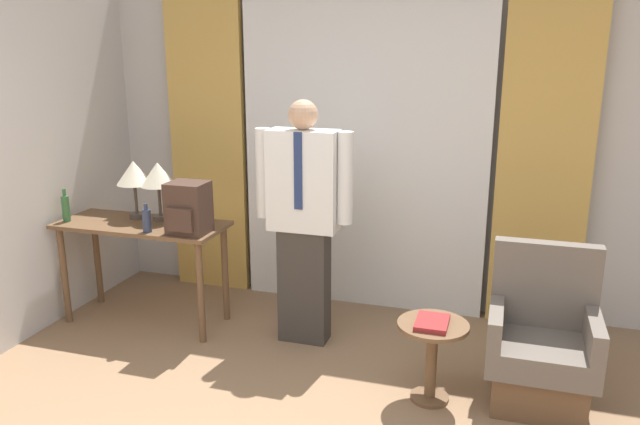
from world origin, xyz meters
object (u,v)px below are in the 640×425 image
at_px(person, 304,215).
at_px(table_lamp_right, 158,176).
at_px(desk, 142,239).
at_px(side_table, 432,348).
at_px(armchair, 541,349).
at_px(book, 432,323).
at_px(backpack, 188,208).
at_px(bottle_by_lamp, 147,220).
at_px(table_lamp_left, 134,175).
at_px(bottle_near_edge, 66,208).

bearing_deg(person, table_lamp_right, 177.59).
xyz_separation_m(desk, side_table, (2.24, -0.48, -0.32)).
height_order(table_lamp_right, armchair, table_lamp_right).
bearing_deg(person, desk, -177.25).
height_order(side_table, book, book).
relative_size(side_table, book, 2.03).
xyz_separation_m(backpack, armchair, (2.39, -0.19, -0.62)).
xyz_separation_m(person, armchair, (1.60, -0.37, -0.59)).
bearing_deg(person, side_table, -29.00).
height_order(backpack, person, person).
height_order(bottle_by_lamp, side_table, bottle_by_lamp).
relative_size(table_lamp_left, side_table, 0.89).
xyz_separation_m(desk, table_lamp_right, (0.10, 0.11, 0.46)).
relative_size(backpack, armchair, 0.39).
distance_m(backpack, book, 1.87).
bearing_deg(book, bottle_by_lamp, 171.17).
bearing_deg(table_lamp_left, person, -2.05).
height_order(desk, backpack, backpack).
relative_size(bottle_near_edge, person, 0.14).
height_order(desk, book, desk).
xyz_separation_m(desk, book, (2.24, -0.51, -0.15)).
relative_size(desk, table_lamp_right, 2.85).
distance_m(table_lamp_right, side_table, 2.36).
relative_size(bottle_by_lamp, person, 0.12).
xyz_separation_m(person, book, (0.97, -0.57, -0.42)).
bearing_deg(armchair, side_table, -164.56).
distance_m(table_lamp_right, armchair, 2.90).
distance_m(table_lamp_right, person, 1.18).
height_order(table_lamp_right, backpack, table_lamp_right).
distance_m(desk, bottle_near_edge, 0.62).
xyz_separation_m(table_lamp_left, bottle_by_lamp, (0.27, -0.29, -0.25)).
relative_size(desk, table_lamp_left, 2.85).
bearing_deg(side_table, armchair, 15.44).
distance_m(bottle_near_edge, person, 1.84).
height_order(bottle_near_edge, bottle_by_lamp, bottle_near_edge).
bearing_deg(armchair, bottle_near_edge, 176.78).
bearing_deg(bottle_by_lamp, table_lamp_right, 102.94).
height_order(desk, armchair, armchair).
distance_m(bottle_near_edge, book, 2.85).
height_order(desk, person, person).
relative_size(backpack, person, 0.21).
bearing_deg(bottle_near_edge, table_lamp_left, 26.44).
distance_m(person, armchair, 1.74).
relative_size(bottle_by_lamp, book, 0.85).
bearing_deg(bottle_by_lamp, bottle_near_edge, 174.95).
relative_size(table_lamp_right, bottle_near_edge, 1.79).
xyz_separation_m(desk, backpack, (0.47, -0.12, 0.30)).
xyz_separation_m(backpack, person, (0.79, 0.18, -0.04)).
bearing_deg(bottle_near_edge, person, 5.62).
bearing_deg(desk, backpack, -14.34).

